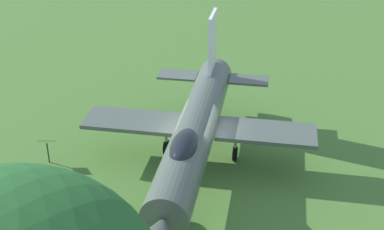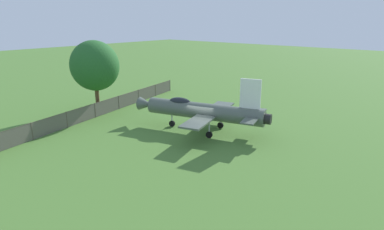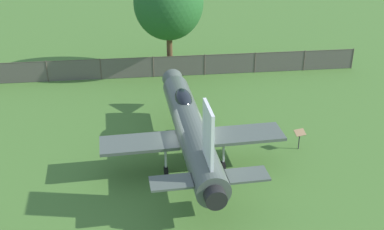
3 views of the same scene
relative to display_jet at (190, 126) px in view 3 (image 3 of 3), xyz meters
The scene contains 6 objects.
ground_plane 2.02m from the display_jet, 15.20° to the left, with size 200.00×200.00×0.00m, color #47722D.
display_jet is the anchor object (origin of this frame).
shade_tree 13.03m from the display_jet, 167.53° to the right, with size 5.57×4.97×8.00m.
perimeter_fence 11.94m from the display_jet, 161.31° to the right, with size 6.47×29.85×1.60m.
shrub_near_fence 15.61m from the display_jet, 160.73° to the left, with size 1.87×1.81×0.80m.
info_plaque 6.19m from the display_jet, 105.80° to the left, with size 0.62×0.71×1.14m.
Camera 3 is at (22.34, 2.16, 14.02)m, focal length 46.84 mm.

